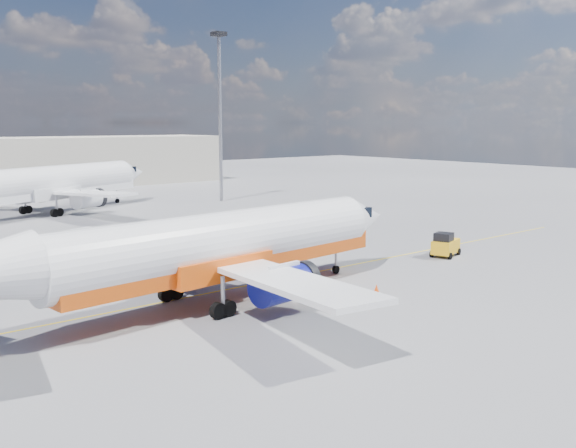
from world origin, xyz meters
TOP-DOWN VIEW (x-y plane):
  - ground at (0.00, 0.00)m, footprint 240.00×240.00m
  - taxi_line at (0.00, 3.00)m, footprint 70.00×0.15m
  - terminal_main at (5.00, 75.00)m, footprint 70.00×14.00m
  - main_jet at (-5.76, 0.73)m, footprint 33.36×26.29m
  - second_jet at (0.03, 43.83)m, footprint 34.00×25.62m
  - gse_tug at (15.80, 0.59)m, footprint 3.01×2.38m
  - traffic_cone at (3.67, -3.42)m, footprint 0.38×0.38m
  - floodlight_mast at (22.28, 41.76)m, footprint 1.59×1.59m

SIDE VIEW (x-z plane):
  - ground at x=0.00m, z-range 0.00..0.00m
  - taxi_line at x=0.00m, z-range 0.00..0.01m
  - traffic_cone at x=3.67m, z-range -0.01..0.52m
  - gse_tug at x=15.80m, z-range -0.05..1.87m
  - main_jet at x=-5.76m, z-range -1.69..8.43m
  - second_jet at x=0.03m, z-range -1.74..8.72m
  - terminal_main at x=5.00m, z-range 0.00..8.00m
  - floodlight_mast at x=22.28m, z-range 2.17..24.00m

